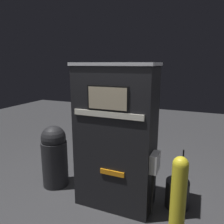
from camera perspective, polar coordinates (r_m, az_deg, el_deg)
The scene contains 5 objects.
ground_plane at distance 3.19m, azimuth -1.02°, elevation -24.82°, with size 14.00×14.00×0.00m, color #38383A.
gas_pump at distance 2.93m, azimuth 1.05°, elevation -6.51°, with size 1.13×0.56×1.95m.
safety_bollard at distance 2.48m, azimuth 16.82°, elevation -21.74°, with size 0.16×0.16×1.06m.
trash_bin at distance 3.66m, azimuth -14.79°, elevation -10.88°, with size 0.41×0.41×0.99m.
squeegee_bucket at distance 3.30m, azimuth 16.62°, elevation -19.77°, with size 0.31×0.31×0.86m.
Camera 1 is at (1.03, -2.31, 1.94)m, focal length 35.00 mm.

